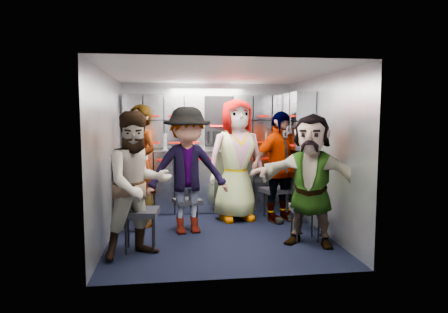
{
  "coord_description": "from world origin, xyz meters",
  "views": [
    {
      "loc": [
        -0.61,
        -5.15,
        1.55
      ],
      "look_at": [
        0.12,
        0.35,
        1.0
      ],
      "focal_mm": 32.0,
      "sensor_mm": 36.0,
      "label": 1
    }
  ],
  "objects": [
    {
      "name": "jump_seat_mid_left",
      "position": [
        -0.4,
        0.29,
        0.37
      ],
      "size": [
        0.43,
        0.42,
        0.42
      ],
      "rotation": [
        0.0,
        0.0,
        0.28
      ],
      "color": "black",
      "rests_on": "ground"
    },
    {
      "name": "bottle_mid",
      "position": [
        -0.72,
        1.24,
        1.15
      ],
      "size": [
        0.07,
        0.07,
        0.24
      ],
      "primitive_type": "cylinder",
      "color": "white",
      "rests_on": "counter"
    },
    {
      "name": "bottle_left",
      "position": [
        -0.7,
        1.24,
        1.16
      ],
      "size": [
        0.07,
        0.07,
        0.26
      ],
      "primitive_type": "cylinder",
      "color": "white",
      "rests_on": "counter"
    },
    {
      "name": "wall_left",
      "position": [
        -1.4,
        0.0,
        1.05
      ],
      "size": [
        0.04,
        3.0,
        2.1
      ],
      "primitive_type": "cube",
      "color": "gray",
      "rests_on": "ground"
    },
    {
      "name": "jump_seat_center",
      "position": [
        0.35,
        0.89,
        0.35
      ],
      "size": [
        0.43,
        0.42,
        0.4
      ],
      "rotation": [
        0.0,
        0.0,
        -0.37
      ],
      "color": "black",
      "rests_on": "ground"
    },
    {
      "name": "ceiling",
      "position": [
        0.0,
        0.0,
        2.1
      ],
      "size": [
        2.8,
        3.0,
        0.02
      ],
      "primitive_type": "cube",
      "color": "silver",
      "rests_on": "wall_back"
    },
    {
      "name": "right_cabinet",
      "position": [
        1.25,
        0.6,
        0.5
      ],
      "size": [
        0.28,
        1.2,
        1.0
      ],
      "primitive_type": "cube",
      "color": "#91959F",
      "rests_on": "ground"
    },
    {
      "name": "coffee_niche",
      "position": [
        0.18,
        1.41,
        1.47
      ],
      "size": [
        0.46,
        0.16,
        0.84
      ],
      "primitive_type": null,
      "color": "black",
      "rests_on": "wall_back"
    },
    {
      "name": "floor",
      "position": [
        0.0,
        0.0,
        0.0
      ],
      "size": [
        3.0,
        3.0,
        0.0
      ],
      "primitive_type": "plane",
      "color": "black",
      "rests_on": "ground"
    },
    {
      "name": "jump_seat_near_right",
      "position": [
        1.05,
        -0.41,
        0.39
      ],
      "size": [
        0.42,
        0.4,
        0.44
      ],
      "rotation": [
        0.0,
        0.0,
        -0.14
      ],
      "color": "black",
      "rests_on": "ground"
    },
    {
      "name": "jump_seat_near_left",
      "position": [
        -0.98,
        -0.55,
        0.43
      ],
      "size": [
        0.45,
        0.43,
        0.49
      ],
      "rotation": [
        0.0,
        0.0,
        -0.11
      ],
      "color": "black",
      "rests_on": "ground"
    },
    {
      "name": "attendant_arc_a",
      "position": [
        -0.98,
        -0.73,
        0.81
      ],
      "size": [
        0.98,
        0.9,
        1.61
      ],
      "primitive_type": "imported",
      "rotation": [
        0.0,
        0.0,
        0.47
      ],
      "color": "black",
      "rests_on": "ground"
    },
    {
      "name": "counter",
      "position": [
        0.0,
        1.29,
        1.01
      ],
      "size": [
        2.68,
        0.42,
        0.03
      ],
      "primitive_type": "cube",
      "color": "#B7B9BE",
      "rests_on": "cart_bank_back"
    },
    {
      "name": "attendant_arc_c",
      "position": [
        0.35,
        0.71,
        0.91
      ],
      "size": [
        0.98,
        0.73,
        1.81
      ],
      "primitive_type": "imported",
      "rotation": [
        0.0,
        0.0,
        0.18
      ],
      "color": "black",
      "rests_on": "ground"
    },
    {
      "name": "attendant_arc_e",
      "position": [
        1.05,
        -0.59,
        0.8
      ],
      "size": [
        1.52,
        1.12,
        1.59
      ],
      "primitive_type": "imported",
      "rotation": [
        0.0,
        0.0,
        -0.5
      ],
      "color": "black",
      "rests_on": "ground"
    },
    {
      "name": "cup_right",
      "position": [
        1.04,
        1.23,
        1.08
      ],
      "size": [
        0.09,
        0.09,
        0.09
      ],
      "primitive_type": "cylinder",
      "color": "beige",
      "rests_on": "counter"
    },
    {
      "name": "cart_bank_left",
      "position": [
        -1.19,
        0.56,
        0.49
      ],
      "size": [
        0.38,
        0.76,
        0.99
      ],
      "primitive_type": "cube",
      "color": "#91959F",
      "rests_on": "ground"
    },
    {
      "name": "jump_seat_mid_right",
      "position": [
        0.96,
        0.7,
        0.41
      ],
      "size": [
        0.47,
        0.45,
        0.46
      ],
      "rotation": [
        0.0,
        0.0,
        0.23
      ],
      "color": "black",
      "rests_on": "ground"
    },
    {
      "name": "attendant_standing",
      "position": [
        -1.05,
        0.55,
        0.86
      ],
      "size": [
        0.72,
        0.75,
        1.72
      ],
      "primitive_type": "imported",
      "rotation": [
        0.0,
        0.0,
        -0.89
      ],
      "color": "black",
      "rests_on": "ground"
    },
    {
      "name": "bottle_right",
      "position": [
        0.93,
        1.24,
        1.16
      ],
      "size": [
        0.07,
        0.07,
        0.26
      ],
      "primitive_type": "cylinder",
      "color": "white",
      "rests_on": "counter"
    },
    {
      "name": "wall_back",
      "position": [
        0.0,
        1.5,
        1.05
      ],
      "size": [
        2.8,
        0.04,
        2.1
      ],
      "primitive_type": "cube",
      "color": "gray",
      "rests_on": "ground"
    },
    {
      "name": "wall_right",
      "position": [
        1.4,
        0.0,
        1.05
      ],
      "size": [
        0.04,
        3.0,
        2.1
      ],
      "primitive_type": "cube",
      "color": "gray",
      "rests_on": "ground"
    },
    {
      "name": "cart_bank_back",
      "position": [
        0.0,
        1.29,
        0.49
      ],
      "size": [
        2.68,
        0.38,
        0.99
      ],
      "primitive_type": "cube",
      "color": "#91959F",
      "rests_on": "ground"
    },
    {
      "name": "locker_bank_back",
      "position": [
        0.0,
        1.35,
        1.49
      ],
      "size": [
        2.68,
        0.28,
        0.82
      ],
      "primitive_type": "cube",
      "color": "#91959F",
      "rests_on": "wall_back"
    },
    {
      "name": "attendant_arc_b",
      "position": [
        -0.4,
        0.11,
        0.84
      ],
      "size": [
        1.16,
        0.77,
        1.68
      ],
      "primitive_type": "imported",
      "rotation": [
        0.0,
        0.0,
        0.14
      ],
      "color": "black",
      "rests_on": "ground"
    },
    {
      "name": "cup_left",
      "position": [
        -0.27,
        1.23,
        1.08
      ],
      "size": [
        0.07,
        0.07,
        0.1
      ],
      "primitive_type": "cylinder",
      "color": "beige",
      "rests_on": "counter"
    },
    {
      "name": "red_latch_strip",
      "position": [
        0.0,
        1.09,
        0.88
      ],
      "size": [
        2.6,
        0.02,
        0.03
      ],
      "primitive_type": "cube",
      "color": "#A30C03",
      "rests_on": "cart_bank_back"
    },
    {
      "name": "attendant_arc_d",
      "position": [
        0.96,
        0.52,
        0.82
      ],
      "size": [
        1.03,
        0.78,
        1.63
      ],
      "primitive_type": "imported",
      "rotation": [
        0.0,
        0.0,
        0.46
      ],
      "color": "black",
      "rests_on": "ground"
    },
    {
      "name": "locker_bank_right",
      "position": [
        1.25,
        0.7,
        1.49
      ],
      "size": [
        0.28,
        1.0,
        0.82
      ],
      "primitive_type": "cube",
      "color": "#91959F",
      "rests_on": "wall_right"
    }
  ]
}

